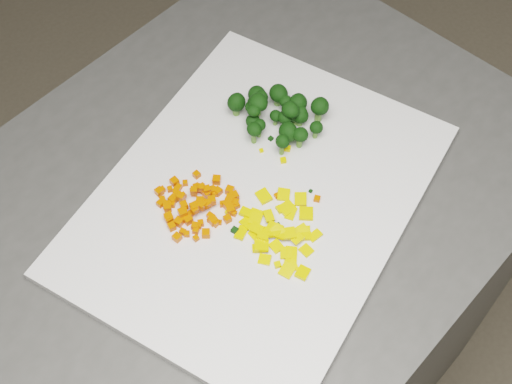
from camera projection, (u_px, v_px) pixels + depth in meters
counter_block at (229, 332)px, 1.35m from camera, size 1.07×0.85×0.90m
cutting_board at (256, 199)px, 0.97m from camera, size 0.62×0.56×0.01m
carrot_pile at (195, 201)px, 0.95m from camera, size 0.11×0.11×0.03m
pepper_pile at (278, 232)px, 0.93m from camera, size 0.13×0.13×0.02m
broccoli_pile at (274, 112)px, 1.01m from camera, size 0.13×0.13×0.06m
carrot_cube_0 at (235, 203)px, 0.96m from camera, size 0.01×0.01×0.01m
carrot_cube_1 at (234, 213)px, 0.95m from camera, size 0.01×0.01×0.01m
carrot_cube_2 at (212, 190)px, 0.97m from camera, size 0.01×0.01×0.01m
carrot_cube_3 at (188, 220)px, 0.94m from camera, size 0.01×0.01×0.01m
carrot_cube_4 at (222, 204)px, 0.96m from camera, size 0.01×0.01×0.01m
carrot_cube_5 at (174, 181)px, 0.98m from camera, size 0.01×0.01×0.01m
carrot_cube_6 at (190, 214)px, 0.95m from camera, size 0.01×0.01×0.01m
carrot_cube_7 at (194, 193)px, 0.97m from camera, size 0.01×0.01×0.01m
carrot_cube_8 at (234, 196)px, 0.96m from camera, size 0.01×0.01×0.01m
carrot_cube_9 at (194, 207)px, 0.94m from camera, size 0.01×0.01×0.01m
carrot_cube_10 at (211, 220)px, 0.94m from camera, size 0.01×0.01×0.01m
carrot_cube_11 at (163, 200)px, 0.96m from camera, size 0.01×0.01×0.01m
carrot_cube_12 at (194, 210)px, 0.94m from camera, size 0.01×0.01×0.01m
carrot_cube_13 at (230, 199)px, 0.96m from camera, size 0.02×0.02×0.01m
carrot_cube_14 at (184, 211)px, 0.94m from camera, size 0.01×0.01×0.01m
carrot_cube_15 at (196, 231)px, 0.93m from camera, size 0.01×0.01×0.01m
carrot_cube_16 at (160, 204)px, 0.96m from camera, size 0.01×0.01×0.01m
carrot_cube_17 at (159, 192)px, 0.97m from camera, size 0.01×0.01×0.01m
carrot_cube_18 at (207, 190)px, 0.96m from camera, size 0.01×0.01×0.01m
carrot_cube_19 at (202, 188)px, 0.97m from camera, size 0.01×0.01×0.01m
carrot_cube_20 at (228, 205)px, 0.95m from camera, size 0.01×0.01×0.01m
carrot_cube_21 at (212, 200)px, 0.95m from camera, size 0.01×0.01×0.01m
carrot_cube_22 at (179, 222)px, 0.94m from camera, size 0.01×0.01×0.01m
carrot_cube_23 at (196, 238)px, 0.93m from camera, size 0.01×0.01×0.01m
carrot_cube_24 at (200, 201)px, 0.95m from camera, size 0.01×0.01×0.01m
carrot_cube_25 at (206, 233)px, 0.93m from camera, size 0.01×0.01×0.01m
carrot_cube_26 at (176, 190)px, 0.97m from camera, size 0.01×0.01×0.01m
carrot_cube_27 at (215, 194)px, 0.97m from camera, size 0.01×0.01×0.01m
carrot_cube_28 at (216, 191)px, 0.97m from camera, size 0.01×0.01×0.01m
carrot_cube_29 at (181, 197)px, 0.95m from camera, size 0.01×0.01×0.01m
carrot_cube_30 at (230, 210)px, 0.95m from camera, size 0.01×0.01×0.01m
carrot_cube_31 at (203, 202)px, 0.95m from camera, size 0.01×0.01×0.01m
carrot_cube_32 at (183, 232)px, 0.93m from camera, size 0.01×0.01×0.01m
carrot_cube_33 at (215, 222)px, 0.94m from camera, size 0.01×0.01×0.01m
carrot_cube_34 at (175, 182)px, 0.98m from camera, size 0.01×0.01×0.01m
carrot_cube_35 at (199, 226)px, 0.94m from camera, size 0.01×0.01×0.01m
carrot_cube_36 at (202, 205)px, 0.94m from camera, size 0.01×0.01×0.01m
carrot_cube_37 at (176, 195)px, 0.96m from camera, size 0.01×0.01×0.01m
carrot_cube_38 at (230, 190)px, 0.97m from camera, size 0.01×0.01×0.01m
carrot_cube_39 at (213, 221)px, 0.94m from camera, size 0.01×0.01×0.01m
carrot_cube_40 at (172, 227)px, 0.94m from camera, size 0.01×0.01×0.01m
carrot_cube_41 at (218, 191)px, 0.97m from camera, size 0.01×0.01×0.01m
carrot_cube_42 at (187, 234)px, 0.93m from camera, size 0.01×0.01×0.01m
carrot_cube_43 at (217, 180)px, 0.98m from camera, size 0.02×0.02×0.01m
carrot_cube_44 at (227, 219)px, 0.94m from camera, size 0.01×0.01×0.01m
carrot_cube_45 at (197, 175)px, 0.98m from camera, size 0.01×0.01×0.01m
carrot_cube_46 at (197, 187)px, 0.97m from camera, size 0.01×0.01×0.01m
carrot_cube_47 at (195, 226)px, 0.94m from camera, size 0.01×0.01×0.01m
carrot_cube_48 at (236, 205)px, 0.96m from camera, size 0.01×0.01×0.01m
carrot_cube_49 at (185, 183)px, 0.98m from camera, size 0.01×0.01×0.01m
carrot_cube_50 at (195, 209)px, 0.95m from camera, size 0.01×0.01×0.01m
carrot_cube_51 at (207, 193)px, 0.96m from camera, size 0.01×0.01×0.01m
carrot_cube_52 at (194, 191)px, 0.96m from camera, size 0.01×0.01×0.01m
carrot_cube_53 at (170, 189)px, 0.97m from camera, size 0.01×0.01×0.01m
carrot_cube_54 at (210, 216)px, 0.95m from camera, size 0.01×0.01×0.01m
carrot_cube_55 at (173, 200)px, 0.96m from camera, size 0.01×0.01×0.01m
carrot_cube_56 at (179, 187)px, 0.97m from camera, size 0.01×0.01×0.01m
carrot_cube_57 at (168, 208)px, 0.95m from camera, size 0.01×0.01×0.01m
carrot_cube_58 at (183, 196)px, 0.96m from camera, size 0.01×0.01×0.01m
carrot_cube_59 at (167, 205)px, 0.95m from camera, size 0.01×0.01×0.01m
carrot_cube_60 at (194, 190)px, 0.97m from camera, size 0.01×0.01×0.01m
carrot_cube_61 at (201, 188)px, 0.96m from camera, size 0.01×0.01×0.01m
carrot_cube_62 at (177, 237)px, 0.93m from camera, size 0.01×0.01×0.01m
carrot_cube_63 at (169, 217)px, 0.94m from camera, size 0.01×0.01×0.01m
carrot_cube_64 at (207, 204)px, 0.95m from camera, size 0.01×0.01×0.01m
carrot_cube_65 at (184, 205)px, 0.95m from camera, size 0.01×0.01×0.01m
carrot_cube_66 at (201, 223)px, 0.94m from camera, size 0.01×0.01×0.01m
carrot_cube_67 at (183, 213)px, 0.94m from camera, size 0.01×0.01×0.01m
carrot_cube_68 at (169, 219)px, 0.94m from camera, size 0.01×0.01×0.01m
carrot_cube_69 at (172, 204)px, 0.96m from camera, size 0.01×0.01×0.01m
carrot_cube_70 at (162, 190)px, 0.97m from camera, size 0.01×0.01×0.01m
pepper_chunk_0 at (301, 199)px, 0.96m from camera, size 0.03×0.03×0.01m
pepper_chunk_1 at (264, 196)px, 0.96m from camera, size 0.02×0.02×0.01m
pepper_chunk_2 at (241, 233)px, 0.93m from camera, size 0.03×0.02×0.01m
pepper_chunk_3 at (279, 234)px, 0.93m from camera, size 0.02×0.02×0.01m
pepper_chunk_4 at (274, 229)px, 0.93m from camera, size 0.03×0.03×0.01m
pepper_chunk_5 at (306, 250)px, 0.92m from camera, size 0.02×0.02×0.00m
pepper_chunk_6 at (263, 235)px, 0.92m from camera, size 0.02×0.02×0.01m
pepper_chunk_7 at (283, 195)px, 0.97m from camera, size 0.02×0.03×0.01m
pepper_chunk_8 at (265, 259)px, 0.91m from camera, size 0.02×0.02×0.01m
pepper_chunk_9 at (291, 265)px, 0.91m from camera, size 0.02×0.02×0.01m
pepper_chunk_10 at (291, 214)px, 0.95m from camera, size 0.02×0.02×0.01m
pepper_chunk_11 at (303, 273)px, 0.90m from camera, size 0.02×0.02×0.01m
pepper_chunk_12 at (256, 229)px, 0.93m from camera, size 0.02×0.02×0.01m
pepper_chunk_13 at (269, 216)px, 0.94m from camera, size 0.02×0.02×0.01m
pepper_chunk_14 at (301, 232)px, 0.93m from camera, size 0.02×0.02×0.01m
pepper_chunk_15 at (247, 213)px, 0.95m from camera, size 0.02×0.02×0.01m
pepper_chunk_16 at (269, 232)px, 0.93m from camera, size 0.02×0.02×0.01m
pepper_chunk_17 at (297, 239)px, 0.92m from camera, size 0.02×0.01×0.01m
pepper_chunk_18 at (287, 270)px, 0.90m from camera, size 0.03×0.02×0.01m
pepper_chunk_19 at (255, 219)px, 0.94m from camera, size 0.02×0.02×0.01m
pepper_chunk_20 at (259, 248)px, 0.92m from camera, size 0.02×0.02×0.01m
pepper_chunk_21 at (304, 233)px, 0.93m from camera, size 0.03×0.03×0.01m
pepper_chunk_22 at (286, 253)px, 0.92m from camera, size 0.02×0.02×0.01m
pepper_chunk_23 at (315, 236)px, 0.93m from camera, size 0.02×0.01×0.01m
pepper_chunk_24 at (255, 235)px, 0.93m from camera, size 0.01×0.02×0.01m
pepper_chunk_25 at (248, 222)px, 0.94m from camera, size 0.02×0.02×0.01m
pepper_chunk_26 at (287, 208)px, 0.95m from camera, size 0.02×0.02×0.01m
pepper_chunk_27 at (276, 246)px, 0.92m from camera, size 0.02×0.02×0.01m
pepper_chunk_28 at (261, 245)px, 0.92m from camera, size 0.03×0.03×0.01m
pepper_chunk_29 at (291, 255)px, 0.92m from camera, size 0.03×0.03×0.01m
pepper_chunk_30 at (306, 214)px, 0.95m from camera, size 0.03×0.03×0.01m
pepper_chunk_31 at (255, 216)px, 0.95m from camera, size 0.03×0.03×0.01m
pepper_chunk_32 at (278, 231)px, 0.93m from camera, size 0.02×0.02×0.01m
pepper_chunk_33 at (259, 236)px, 0.93m from camera, size 0.01×0.02×0.01m
pepper_chunk_34 at (288, 233)px, 0.93m from camera, size 0.03×0.02×0.01m
pepper_chunk_35 at (282, 208)px, 0.95m from camera, size 0.02×0.01×0.01m
broccoli_floret_0 at (256, 97)px, 1.04m from camera, size 0.04×0.04×0.03m
broccoli_floret_1 at (300, 138)px, 1.00m from camera, size 0.03×0.03×0.03m
broccoli_floret_2 at (236, 106)px, 1.03m from camera, size 0.04×0.04×0.04m
broccoli_floret_3 at (285, 105)px, 1.04m from camera, size 0.03×0.03×0.03m
broccoli_floret_4 at (253, 115)px, 1.01m from camera, size 0.03×0.03×0.03m
broccoli_floret_5 at (319, 111)px, 1.02m from camera, size 0.04×0.04×0.04m
broccoli_floret_6 at (289, 116)px, 1.02m from camera, size 0.04×0.04×0.03m
broccoli_floret_7 at (290, 113)px, 1.01m from camera, size 0.03×0.03×0.03m
broccoli_floret_8 at (287, 134)px, 1.01m from camera, size 0.04×0.04×0.03m
broccoli_floret_9 at (278, 96)px, 1.04m from camera, size 0.04×0.04×0.03m
broccoli_floret_10 at (282, 146)px, 0.99m from camera, size 0.03×0.03×0.03m
broccoli_floret_11 at (297, 113)px, 1.03m from camera, size 0.02×0.02×0.03m
broccoli_floret_12 at (284, 121)px, 1.02m from camera, size 0.03×0.03×0.03m
broccoli_floret_13 at (261, 101)px, 1.04m from camera, size 0.03×0.03×0.03m
broccoli_floret_14 at (297, 106)px, 1.03m from camera, size 0.04×0.04×0.04m
broccoli_floret_15 at (300, 118)px, 1.02m from camera, size 0.03×0.03×0.03m
broccoli_floret_16 at (251, 111)px, 1.03m from camera, size 0.03×0.03×0.03m
broccoli_floret_17 at (296, 117)px, 1.03m from camera, size 0.03×0.03×0.03m
broccoli_floret_18 at (275, 119)px, 1.03m from camera, size 0.02×0.02×0.03m
broccoli_floret_19 at (300, 116)px, 1.02m from camera, size 0.02×0.02×0.03m
broccoli_floret_20 at (255, 107)px, 1.03m from camera, size 0.03×0.03×0.04m
broccoli_floret_21 at (315, 131)px, 1.01m from camera, size 0.03×0.03×0.03m
broccoli_floret_22 at (254, 134)px, 1.00m from camera, size 0.03×0.03×0.04m
broccoli_floret_23 at (258, 106)px, 1.01m from camera, size 0.04×0.04×0.04m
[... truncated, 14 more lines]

